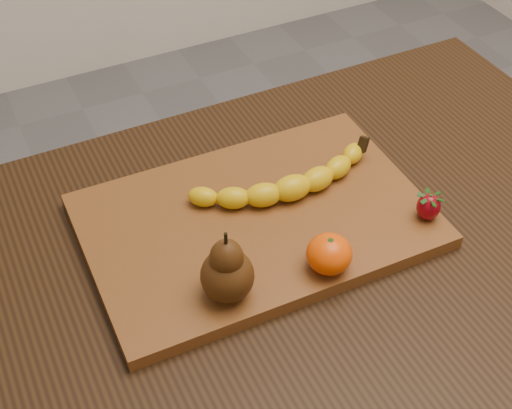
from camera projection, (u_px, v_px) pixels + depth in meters
name	position (u px, v px, depth m)	size (l,w,h in m)	color
table	(311.00, 293.00, 1.00)	(1.00, 0.70, 0.76)	black
cutting_board	(256.00, 221.00, 0.95)	(0.45, 0.30, 0.02)	brown
banana	(292.00, 188.00, 0.96)	(0.23, 0.06, 0.04)	yellow
pear	(227.00, 265.00, 0.81)	(0.06, 0.06, 0.10)	#46250B
mandarin	(329.00, 254.00, 0.86)	(0.06, 0.06, 0.05)	#FF4D02
strawberry	(429.00, 206.00, 0.93)	(0.03, 0.03, 0.04)	maroon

